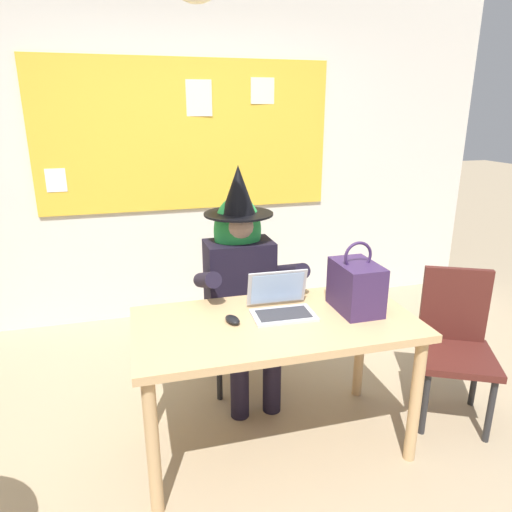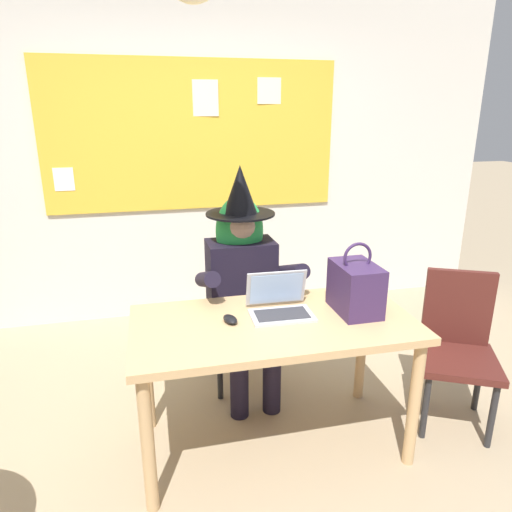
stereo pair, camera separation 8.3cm
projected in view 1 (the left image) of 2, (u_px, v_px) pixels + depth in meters
The scene contains 9 objects.
ground_plane at pixel (247, 449), 2.51m from camera, with size 24.00×24.00×0.00m, color tan.
wall_back_bulletin at pixel (187, 152), 3.84m from camera, with size 5.42×2.11×2.82m.
desk_main at pixel (276, 337), 2.36m from camera, with size 1.43×0.74×0.74m.
chair_at_desk at pixel (238, 307), 3.06m from camera, with size 0.44×0.44×0.91m.
person_costumed at pixel (242, 272), 2.86m from camera, with size 0.59×0.68×1.45m.
laptop at pixel (281, 304), 2.40m from camera, with size 0.33×0.27×0.21m.
computer_mouse at pixel (232, 320), 2.30m from camera, with size 0.06×0.10×0.03m, color black.
handbag at pixel (356, 286), 2.41m from camera, with size 0.20×0.30×0.38m.
chair_extra_corner at pixel (455, 338), 2.69m from camera, with size 0.56×0.56×0.88m.
Camera 1 is at (-0.51, -2.00, 1.76)m, focal length 32.39 mm.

